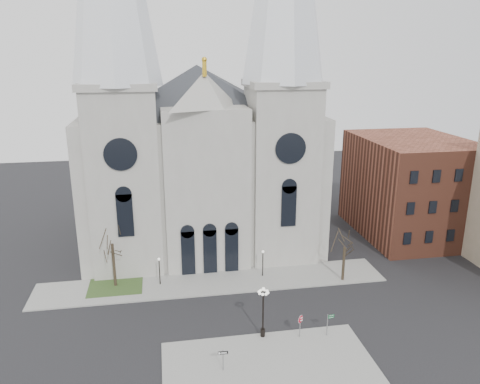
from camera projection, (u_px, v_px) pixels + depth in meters
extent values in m
plane|color=black|center=(226.00, 338.00, 43.65)|extent=(160.00, 160.00, 0.00)
cube|color=gray|center=(270.00, 368.00, 39.40)|extent=(18.00, 10.00, 0.14)
cube|color=gray|center=(213.00, 282.00, 54.01)|extent=(40.00, 6.00, 0.14)
cube|color=#364C20|center=(116.00, 286.00, 53.15)|extent=(6.00, 5.00, 0.18)
cube|color=#9E9B93|center=(199.00, 175.00, 65.59)|extent=(30.00, 24.00, 18.00)
pyramid|color=#2D3035|center=(197.00, 65.00, 61.27)|extent=(33.00, 26.40, 6.00)
cube|color=#9E9B93|center=(125.00, 180.00, 55.44)|extent=(8.00, 8.00, 22.00)
cylinder|color=black|center=(120.00, 154.00, 50.46)|extent=(3.60, 0.30, 3.60)
cube|color=#9E9B93|center=(281.00, 173.00, 58.54)|extent=(8.00, 8.00, 22.00)
cylinder|color=black|center=(291.00, 148.00, 53.57)|extent=(3.60, 0.30, 3.60)
cube|color=#9E9B93|center=(207.00, 190.00, 55.94)|extent=(10.00, 5.00, 19.50)
pyramid|color=#9E9B93|center=(204.00, 90.00, 52.55)|extent=(11.00, 5.00, 4.00)
cube|color=brown|center=(410.00, 187.00, 67.30)|extent=(14.00, 18.00, 14.00)
cylinder|color=#2C2318|center=(114.00, 266.00, 52.41)|extent=(0.32, 0.32, 5.25)
cylinder|color=#2C2318|center=(344.00, 264.00, 53.99)|extent=(0.32, 0.32, 4.20)
cylinder|color=black|center=(160.00, 272.00, 53.04)|extent=(0.12, 0.12, 3.00)
sphere|color=white|center=(159.00, 259.00, 52.58)|extent=(0.32, 0.32, 0.32)
cylinder|color=black|center=(263.00, 264.00, 55.01)|extent=(0.12, 0.12, 3.00)
sphere|color=white|center=(263.00, 252.00, 54.55)|extent=(0.32, 0.32, 0.32)
cylinder|color=slate|center=(300.00, 326.00, 43.27)|extent=(0.09, 0.09, 2.20)
cylinder|color=#B80C21|center=(300.00, 319.00, 43.05)|extent=(0.73, 0.30, 0.77)
cylinder|color=white|center=(300.00, 319.00, 43.05)|extent=(0.78, 0.30, 0.82)
cube|color=white|center=(300.00, 318.00, 43.01)|extent=(0.40, 0.17, 0.10)
cube|color=white|center=(300.00, 320.00, 43.09)|extent=(0.46, 0.19, 0.10)
cylinder|color=black|center=(263.00, 315.00, 43.04)|extent=(0.16, 0.16, 4.48)
cylinder|color=black|center=(263.00, 332.00, 43.57)|extent=(0.43, 0.43, 0.78)
sphere|color=white|center=(263.00, 289.00, 42.27)|extent=(0.31, 0.31, 0.31)
cylinder|color=slate|center=(223.00, 360.00, 38.73)|extent=(0.08, 0.08, 1.94)
cube|color=black|center=(223.00, 353.00, 38.52)|extent=(0.85, 0.09, 0.28)
cylinder|color=slate|center=(327.00, 325.00, 43.52)|extent=(0.09, 0.09, 2.18)
cube|color=#0C5528|center=(331.00, 315.00, 43.35)|extent=(0.61, 0.11, 0.15)
cube|color=#0C5528|center=(331.00, 317.00, 43.41)|extent=(0.61, 0.11, 0.15)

